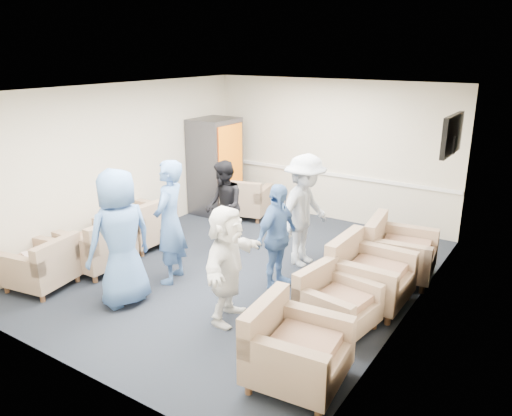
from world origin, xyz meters
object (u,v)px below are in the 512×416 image
Objects in this scene: armchair_left_mid at (99,248)px; armchair_corner at (246,201)px; armchair_right_midnear at (334,305)px; armchair_right_far at (396,253)px; person_back_left at (224,206)px; person_front_right at (227,264)px; armchair_left_near at (44,267)px; armchair_left_far at (144,226)px; vending_machine at (216,166)px; person_back_right at (304,211)px; person_front_left at (120,238)px; armchair_right_near at (292,351)px; person_mid_right at (277,237)px; armchair_right_midfar at (366,276)px; person_mid_left at (170,222)px.

armchair_corner is (0.46, 3.27, -0.01)m from armchair_left_mid.
armchair_right_far is (0.16, 1.83, 0.05)m from armchair_right_midnear.
person_back_left is 2.28m from person_front_right.
armchair_left_near is at bearing -9.96° from armchair_left_mid.
armchair_left_far is 0.47× the size of vending_machine.
person_front_left is at bearing 153.14° from person_back_right.
vending_machine is (-4.03, 4.01, 0.60)m from armchair_right_near.
armchair_right_midnear is 1.35m from person_mid_right.
vending_machine is at bearing 173.68° from person_back_left.
armchair_left_near is 1.03× the size of armchair_left_far.
armchair_right_near reaches higher than armchair_corner.
person_back_left reaches higher than armchair_right_far.
armchair_left_near is 0.91× the size of armchair_corner.
armchair_right_near is 3.65m from person_back_left.
person_front_left reaches higher than armchair_left_far.
person_mid_right is (-1.30, -1.25, 0.38)m from armchair_right_far.
armchair_corner is at bearing 154.73° from person_back_left.
armchair_left_near is 4.13m from vending_machine.
armchair_left_far is at bearing -129.02° from person_front_left.
person_back_left reaches higher than armchair_right_midnear.
person_back_right is at bearing 63.29° from armchair_right_midfar.
armchair_right_midfar is at bearing -74.99° from person_mid_right.
armchair_left_mid is 0.98× the size of armchair_right_midnear.
person_back_left is at bearing 41.87° from armchair_right_near.
armchair_right_midfar is at bearing 2.74° from armchair_right_midnear.
armchair_right_midnear is at bearing 96.15° from armchair_left_mid.
armchair_left_mid is 0.85× the size of armchair_right_far.
armchair_left_near is 0.52× the size of person_mid_left.
armchair_corner is 0.68× the size of person_mid_right.
armchair_left_far is 0.61× the size of person_front_right.
armchair_right_far is at bearing -72.27° from person_back_right.
person_mid_left is (1.30, -0.74, 0.54)m from armchair_left_far.
armchair_right_midfar reaches higher than armchair_left_far.
person_back_right is at bearing 126.95° from armchair_left_mid.
person_front_left is 1.02× the size of person_mid_left.
armchair_right_near is 0.96× the size of armchair_corner.
armchair_right_far is 3.93m from person_front_left.
armchair_right_near is at bearing 65.56° from armchair_left_far.
armchair_right_midfar is 0.64× the size of person_front_right.
person_front_left is 1.47m from person_front_right.
person_back_right is (-1.36, -0.34, 0.50)m from armchair_right_far.
person_mid_left reaches higher than armchair_right_midfar.
person_mid_left is (1.33, 1.18, 0.57)m from armchair_left_near.
person_back_right reaches higher than armchair_left_mid.
vending_machine is 3.99m from person_front_left.
armchair_right_near is 2.75m from person_front_left.
person_front_left is at bearing -23.65° from person_mid_left.
armchair_corner is at bearing 174.82° from person_mid_left.
vending_machine is 1.05× the size of person_front_left.
armchair_right_near reaches higher than armchair_left_far.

